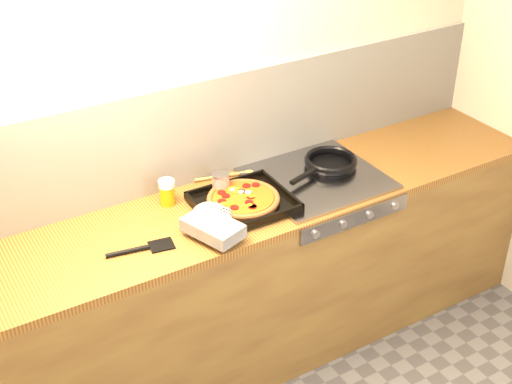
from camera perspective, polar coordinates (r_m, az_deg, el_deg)
room_shell at (r=3.31m, az=-4.25°, el=4.87°), size 3.20×3.20×3.20m
counter_run at (r=3.47m, az=-1.59°, el=-7.37°), size 3.20×0.62×0.90m
stovetop at (r=3.41m, az=4.87°, el=1.07°), size 0.60×0.56×0.02m
pizza_on_tray at (r=3.12m, az=-1.77°, el=-1.17°), size 0.55×0.47×0.07m
frying_pan at (r=3.49m, az=5.94°, el=2.37°), size 0.45×0.32×0.04m
tomato_can at (r=3.25m, az=-2.82°, el=0.57°), size 0.09×0.09×0.11m
juice_glass at (r=3.21m, az=-7.13°, el=-0.00°), size 0.08×0.08×0.12m
wooden_spoon at (r=3.43m, az=-2.05°, el=1.38°), size 0.30×0.10×0.02m
black_spatula at (r=2.96m, az=-9.13°, el=-4.50°), size 0.29×0.10×0.02m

